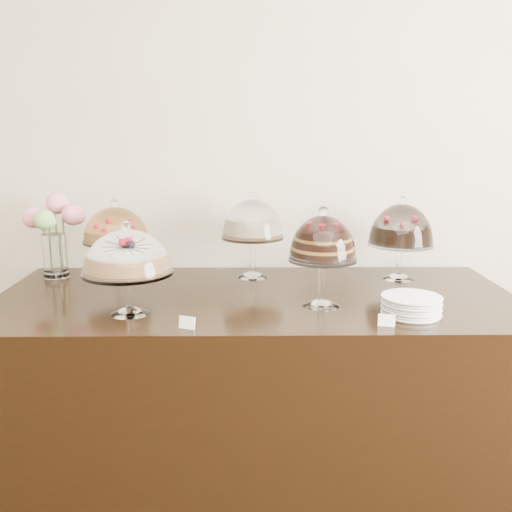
{
  "coord_description": "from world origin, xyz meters",
  "views": [
    {
      "loc": [
        -0.11,
        0.11,
        1.58
      ],
      "look_at": [
        -0.08,
        2.4,
        1.08
      ],
      "focal_mm": 40.0,
      "sensor_mm": 36.0,
      "label": 1
    }
  ],
  "objects_px": {
    "cake_stand_cheesecake": "(253,222)",
    "cake_stand_fruit_tart": "(116,228)",
    "display_counter": "(256,392)",
    "flower_vase": "(54,229)",
    "cake_stand_choco_layer": "(323,242)",
    "cake_stand_dark_choco": "(401,228)",
    "cake_stand_sugar_sponge": "(127,256)",
    "plate_stack": "(411,306)"
  },
  "relations": [
    {
      "from": "cake_stand_cheesecake",
      "to": "cake_stand_fruit_tart",
      "type": "height_order",
      "value": "cake_stand_cheesecake"
    },
    {
      "from": "display_counter",
      "to": "flower_vase",
      "type": "relative_size",
      "value": 5.53
    },
    {
      "from": "cake_stand_choco_layer",
      "to": "cake_stand_fruit_tart",
      "type": "relative_size",
      "value": 1.05
    },
    {
      "from": "cake_stand_choco_layer",
      "to": "cake_stand_dark_choco",
      "type": "distance_m",
      "value": 0.6
    },
    {
      "from": "cake_stand_sugar_sponge",
      "to": "flower_vase",
      "type": "bearing_deg",
      "value": 128.85
    },
    {
      "from": "flower_vase",
      "to": "cake_stand_dark_choco",
      "type": "bearing_deg",
      "value": -2.35
    },
    {
      "from": "cake_stand_dark_choco",
      "to": "plate_stack",
      "type": "relative_size",
      "value": 1.78
    },
    {
      "from": "cake_stand_sugar_sponge",
      "to": "cake_stand_fruit_tart",
      "type": "height_order",
      "value": "cake_stand_fruit_tart"
    },
    {
      "from": "cake_stand_choco_layer",
      "to": "cake_stand_dark_choco",
      "type": "height_order",
      "value": "cake_stand_choco_layer"
    },
    {
      "from": "cake_stand_dark_choco",
      "to": "cake_stand_choco_layer",
      "type": "bearing_deg",
      "value": -134.77
    },
    {
      "from": "cake_stand_fruit_tart",
      "to": "plate_stack",
      "type": "xyz_separation_m",
      "value": [
        1.23,
        -0.53,
        -0.21
      ]
    },
    {
      "from": "flower_vase",
      "to": "plate_stack",
      "type": "distance_m",
      "value": 1.66
    },
    {
      "from": "cake_stand_dark_choco",
      "to": "cake_stand_fruit_tart",
      "type": "xyz_separation_m",
      "value": [
        -1.32,
        -0.01,
        0.01
      ]
    },
    {
      "from": "cake_stand_cheesecake",
      "to": "display_counter",
      "type": "bearing_deg",
      "value": -87.8
    },
    {
      "from": "display_counter",
      "to": "cake_stand_dark_choco",
      "type": "relative_size",
      "value": 5.63
    },
    {
      "from": "cake_stand_dark_choco",
      "to": "flower_vase",
      "type": "height_order",
      "value": "flower_vase"
    },
    {
      "from": "cake_stand_choco_layer",
      "to": "plate_stack",
      "type": "height_order",
      "value": "cake_stand_choco_layer"
    },
    {
      "from": "cake_stand_fruit_tart",
      "to": "cake_stand_dark_choco",
      "type": "bearing_deg",
      "value": 0.45
    },
    {
      "from": "cake_stand_sugar_sponge",
      "to": "flower_vase",
      "type": "distance_m",
      "value": 0.74
    },
    {
      "from": "cake_stand_fruit_tart",
      "to": "plate_stack",
      "type": "bearing_deg",
      "value": -23.51
    },
    {
      "from": "cake_stand_dark_choco",
      "to": "display_counter",
      "type": "bearing_deg",
      "value": -158.89
    },
    {
      "from": "cake_stand_sugar_sponge",
      "to": "plate_stack",
      "type": "relative_size",
      "value": 1.64
    },
    {
      "from": "cake_stand_cheesecake",
      "to": "flower_vase",
      "type": "distance_m",
      "value": 0.94
    },
    {
      "from": "cake_stand_cheesecake",
      "to": "flower_vase",
      "type": "xyz_separation_m",
      "value": [
        -0.94,
        0.02,
        -0.04
      ]
    },
    {
      "from": "cake_stand_choco_layer",
      "to": "cake_stand_dark_choco",
      "type": "xyz_separation_m",
      "value": [
        0.42,
        0.42,
        -0.02
      ]
    },
    {
      "from": "cake_stand_fruit_tart",
      "to": "plate_stack",
      "type": "height_order",
      "value": "cake_stand_fruit_tart"
    },
    {
      "from": "cake_stand_choco_layer",
      "to": "cake_stand_fruit_tart",
      "type": "height_order",
      "value": "cake_stand_choco_layer"
    },
    {
      "from": "cake_stand_cheesecake",
      "to": "cake_stand_dark_choco",
      "type": "bearing_deg",
      "value": -3.74
    },
    {
      "from": "display_counter",
      "to": "flower_vase",
      "type": "height_order",
      "value": "flower_vase"
    },
    {
      "from": "cake_stand_sugar_sponge",
      "to": "plate_stack",
      "type": "bearing_deg",
      "value": -1.64
    },
    {
      "from": "cake_stand_sugar_sponge",
      "to": "flower_vase",
      "type": "relative_size",
      "value": 0.9
    },
    {
      "from": "cake_stand_choco_layer",
      "to": "cake_stand_fruit_tart",
      "type": "xyz_separation_m",
      "value": [
        -0.9,
        0.41,
        -0.01
      ]
    },
    {
      "from": "display_counter",
      "to": "cake_stand_fruit_tart",
      "type": "height_order",
      "value": "cake_stand_fruit_tart"
    },
    {
      "from": "cake_stand_dark_choco",
      "to": "plate_stack",
      "type": "xyz_separation_m",
      "value": [
        -0.09,
        -0.54,
        -0.2
      ]
    },
    {
      "from": "plate_stack",
      "to": "cake_stand_choco_layer",
      "type": "bearing_deg",
      "value": 159.62
    },
    {
      "from": "cake_stand_sugar_sponge",
      "to": "cake_stand_choco_layer",
      "type": "distance_m",
      "value": 0.75
    },
    {
      "from": "flower_vase",
      "to": "plate_stack",
      "type": "xyz_separation_m",
      "value": [
        1.54,
        -0.61,
        -0.19
      ]
    },
    {
      "from": "display_counter",
      "to": "flower_vase",
      "type": "distance_m",
      "value": 1.21
    },
    {
      "from": "cake_stand_cheesecake",
      "to": "flower_vase",
      "type": "bearing_deg",
      "value": 178.67
    },
    {
      "from": "display_counter",
      "to": "cake_stand_dark_choco",
      "type": "distance_m",
      "value": 1.0
    },
    {
      "from": "cake_stand_dark_choco",
      "to": "flower_vase",
      "type": "bearing_deg",
      "value": 177.65
    },
    {
      "from": "cake_stand_sugar_sponge",
      "to": "plate_stack",
      "type": "xyz_separation_m",
      "value": [
        1.07,
        -0.03,
        -0.19
      ]
    }
  ]
}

